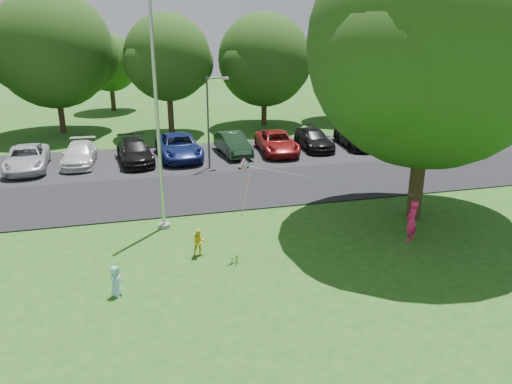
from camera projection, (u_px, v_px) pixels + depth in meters
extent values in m
plane|color=#205516|center=(277.00, 273.00, 17.36)|extent=(120.00, 120.00, 0.00)
cube|color=black|center=(227.00, 190.00, 25.57)|extent=(60.00, 6.00, 0.06)
cube|color=black|center=(208.00, 157.00, 31.51)|extent=(42.00, 7.00, 0.06)
cylinder|color=#B7BABF|center=(157.00, 110.00, 19.45)|extent=(0.14, 0.14, 10.00)
cylinder|color=gray|center=(164.00, 225.00, 21.09)|extent=(0.50, 0.50, 0.16)
cylinder|color=#3F3F44|center=(208.00, 124.00, 28.29)|extent=(0.11, 0.11, 5.31)
cylinder|color=#3F3F44|center=(216.00, 78.00, 27.81)|extent=(1.16, 0.58, 0.07)
cube|color=silver|center=(225.00, 78.00, 28.20)|extent=(0.44, 0.34, 0.12)
cylinder|color=black|center=(244.00, 161.00, 29.15)|extent=(0.52, 0.52, 0.83)
cylinder|color=black|center=(244.00, 154.00, 29.01)|extent=(0.55, 0.55, 0.05)
cylinder|color=#332316|center=(417.00, 176.00, 21.46)|extent=(0.62, 0.62, 3.92)
sphere|color=#19380F|center=(432.00, 44.00, 19.64)|extent=(9.93, 9.93, 9.93)
sphere|color=#19380F|center=(463.00, 60.00, 21.31)|extent=(6.45, 6.45, 6.45)
sphere|color=#19380F|center=(402.00, 61.00, 18.21)|extent=(5.96, 5.96, 5.96)
sphere|color=#19380F|center=(390.00, 71.00, 18.49)|extent=(5.16, 5.16, 5.16)
cylinder|color=#332316|center=(61.00, 112.00, 37.67)|extent=(0.44, 0.44, 3.19)
sphere|color=#19380F|center=(53.00, 49.00, 36.15)|extent=(8.50, 8.50, 8.50)
sphere|color=#19380F|center=(82.00, 57.00, 37.58)|extent=(5.53, 5.53, 5.53)
sphere|color=#19380F|center=(26.00, 57.00, 34.92)|extent=(5.10, 5.10, 5.10)
cylinder|color=#332316|center=(171.00, 111.00, 37.35)|extent=(0.44, 0.44, 3.43)
sphere|color=#19380F|center=(167.00, 57.00, 36.05)|extent=(6.27, 6.27, 6.27)
sphere|color=#19380F|center=(186.00, 63.00, 37.11)|extent=(4.07, 4.07, 4.07)
sphere|color=#19380F|center=(151.00, 63.00, 35.15)|extent=(3.76, 3.76, 3.76)
cylinder|color=#332316|center=(264.00, 109.00, 40.40)|extent=(0.44, 0.44, 2.66)
sphere|color=#19380F|center=(264.00, 60.00, 39.11)|extent=(7.27, 7.27, 7.27)
sphere|color=#19380F|center=(281.00, 66.00, 40.33)|extent=(4.72, 4.72, 4.72)
sphere|color=#19380F|center=(249.00, 66.00, 38.06)|extent=(4.36, 4.36, 4.36)
cylinder|color=#332316|center=(342.00, 102.00, 42.64)|extent=(0.44, 0.44, 3.02)
sphere|color=#19380F|center=(344.00, 60.00, 41.47)|extent=(5.67, 5.67, 5.67)
sphere|color=#19380F|center=(355.00, 64.00, 42.43)|extent=(3.68, 3.68, 3.68)
sphere|color=#19380F|center=(335.00, 64.00, 40.66)|extent=(3.40, 3.40, 3.40)
cylinder|color=#332316|center=(451.00, 100.00, 42.19)|extent=(0.44, 0.44, 3.42)
sphere|color=#19380F|center=(459.00, 41.00, 40.60)|extent=(8.77, 8.77, 8.77)
sphere|color=#19380F|center=(472.00, 49.00, 42.07)|extent=(5.70, 5.70, 5.70)
sphere|color=#19380F|center=(447.00, 48.00, 39.33)|extent=(5.26, 5.26, 5.26)
cylinder|color=#332316|center=(510.00, 94.00, 47.42)|extent=(0.44, 0.44, 2.92)
sphere|color=#19380F|center=(510.00, 55.00, 45.04)|extent=(4.34, 4.34, 4.34)
cylinder|color=#332316|center=(506.00, 81.00, 57.70)|extent=(0.44, 0.44, 2.60)
sphere|color=#19380F|center=(511.00, 54.00, 56.66)|extent=(5.20, 5.20, 5.20)
sphere|color=#19380F|center=(507.00, 56.00, 55.91)|extent=(3.12, 3.12, 3.12)
cylinder|color=#332316|center=(113.00, 97.00, 46.61)|extent=(0.44, 0.44, 2.60)
sphere|color=#19380F|center=(109.00, 63.00, 45.57)|extent=(5.20, 5.20, 5.20)
sphere|color=#19380F|center=(123.00, 66.00, 46.45)|extent=(3.38, 3.38, 3.38)
sphere|color=#19380F|center=(98.00, 66.00, 44.82)|extent=(3.12, 3.12, 3.12)
cylinder|color=#332316|center=(352.00, 89.00, 51.70)|extent=(0.44, 0.44, 2.60)
sphere|color=#19380F|center=(354.00, 58.00, 50.66)|extent=(5.20, 5.20, 5.20)
sphere|color=#19380F|center=(362.00, 61.00, 51.54)|extent=(3.38, 3.38, 3.38)
sphere|color=#19380F|center=(347.00, 61.00, 49.92)|extent=(3.12, 3.12, 3.12)
imported|color=silver|center=(27.00, 158.00, 28.63)|extent=(2.48, 4.96, 1.35)
imported|color=silver|center=(80.00, 154.00, 29.64)|extent=(1.98, 4.45, 1.27)
imported|color=black|center=(135.00, 151.00, 30.05)|extent=(2.37, 4.88, 1.37)
imported|color=navy|center=(179.00, 146.00, 30.99)|extent=(2.74, 5.41, 1.47)
imported|color=black|center=(233.00, 144.00, 31.79)|extent=(1.88, 4.32, 1.38)
imported|color=maroon|center=(277.00, 142.00, 32.22)|extent=(2.57, 5.01, 1.35)
imported|color=black|center=(314.00, 139.00, 33.23)|extent=(1.84, 4.41, 1.27)
imported|color=black|center=(356.00, 136.00, 33.87)|extent=(2.33, 5.01, 1.41)
imported|color=#F42066|center=(412.00, 221.00, 19.60)|extent=(0.73, 0.67, 1.68)
imported|color=yellow|center=(199.00, 243.00, 18.42)|extent=(0.54, 0.43, 1.07)
imported|color=#91D0DF|center=(116.00, 281.00, 15.80)|extent=(0.54, 0.60, 1.03)
cube|color=pink|center=(244.00, 165.00, 17.69)|extent=(0.43, 0.33, 0.51)
cube|color=#8CC6E5|center=(246.00, 165.00, 17.67)|extent=(0.21, 0.17, 0.24)
cylinder|color=white|center=(333.00, 181.00, 18.47)|extent=(6.62, 0.54, 1.56)
cylinder|color=pink|center=(242.00, 190.00, 17.98)|extent=(0.17, 0.22, 1.35)
cylinder|color=pink|center=(247.00, 192.00, 18.10)|extent=(0.19, 0.36, 1.54)
cylinder|color=pink|center=(245.00, 196.00, 18.00)|extent=(0.21, 0.52, 1.72)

